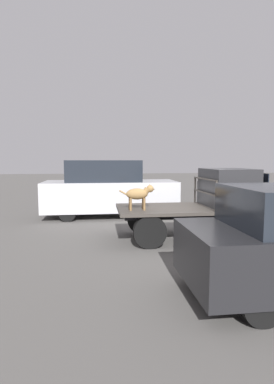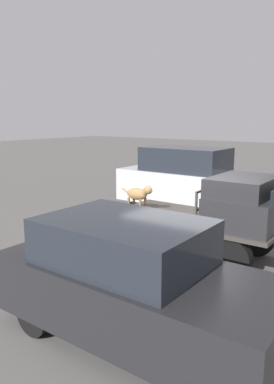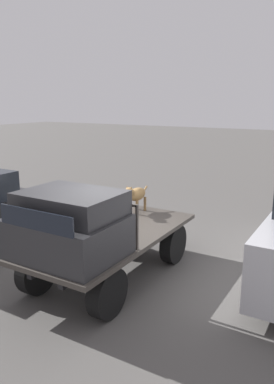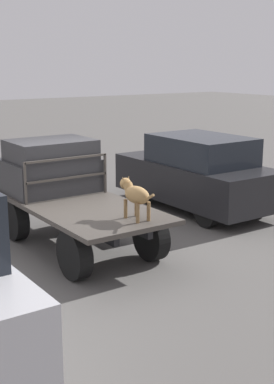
% 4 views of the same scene
% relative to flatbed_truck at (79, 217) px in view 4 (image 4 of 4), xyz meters
% --- Properties ---
extents(ground_plane, '(80.00, 80.00, 0.00)m').
position_rel_flatbed_truck_xyz_m(ground_plane, '(0.00, 0.00, -0.61)').
color(ground_plane, '#514F4C').
extents(flatbed_truck, '(3.82, 1.81, 0.87)m').
position_rel_flatbed_truck_xyz_m(flatbed_truck, '(0.00, 0.00, 0.00)').
color(flatbed_truck, black).
rests_on(flatbed_truck, ground).
extents(truck_cab, '(1.36, 1.69, 1.02)m').
position_rel_flatbed_truck_xyz_m(truck_cab, '(1.15, 0.00, 0.74)').
color(truck_cab, '#28282B').
rests_on(truck_cab, flatbed_truck).
extents(truck_headboard, '(0.04, 1.69, 0.77)m').
position_rel_flatbed_truck_xyz_m(truck_headboard, '(0.43, 0.00, 0.77)').
color(truck_headboard, '#3D3833').
rests_on(truck_headboard, flatbed_truck).
extents(dog, '(0.92, 0.28, 0.66)m').
position_rel_flatbed_truck_xyz_m(dog, '(-1.38, -0.28, 0.66)').
color(dog, brown).
rests_on(dog, flatbed_truck).
extents(parked_sedan, '(4.05, 1.76, 1.73)m').
position_rel_flatbed_truck_xyz_m(parked_sedan, '(0.89, -3.55, 0.25)').
color(parked_sedan, black).
rests_on(parked_sedan, ground).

